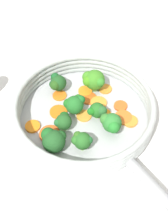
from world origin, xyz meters
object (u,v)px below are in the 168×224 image
skillet (84,118)px  carrot_slice_5 (99,103)px  carrot_slice_10 (50,134)px  broccoli_floret_4 (111,123)px  broccoli_floret_3 (97,110)px  carrot_slice_8 (105,114)px  carrot_slice_0 (85,115)px  broccoli_floret_1 (82,140)px  carrot_slice_12 (123,117)px  carrot_slice_6 (58,112)px  carrot_slice_9 (130,121)px  broccoli_floret_0 (93,80)px  broccoli_floret_7 (75,104)px  carrot_slice_11 (121,106)px  carrot_slice_7 (105,89)px  broccoli_floret_5 (57,83)px  carrot_slice_4 (33,126)px  broccoli_floret_6 (63,121)px  carrot_slice_2 (89,98)px  carrot_slice_1 (85,91)px  broccoli_floret_2 (53,140)px  carrot_slice_3 (60,95)px

skillet → carrot_slice_5: (-0.05, 0.01, 0.01)m
carrot_slice_10 → broccoli_floret_4: 0.13m
skillet → broccoli_floret_3: (-0.01, 0.03, 0.03)m
carrot_slice_8 → carrot_slice_10: carrot_slice_10 is taller
carrot_slice_0 → broccoli_floret_1: size_ratio=0.75×
broccoli_floret_1 → carrot_slice_12: bearing=158.8°
carrot_slice_6 → broccoli_floret_1: (0.06, 0.09, 0.03)m
carrot_slice_9 → broccoli_floret_0: broccoli_floret_0 is taller
carrot_slice_10 → broccoli_floret_7: size_ratio=0.99×
skillet → broccoli_floret_4: (0.01, 0.07, 0.04)m
carrot_slice_11 → broccoli_floret_1: 0.15m
carrot_slice_7 → broccoli_floret_5: 0.12m
carrot_slice_0 → broccoli_floret_3: size_ratio=0.83×
carrot_slice_8 → carrot_slice_12: 0.04m
carrot_slice_11 → broccoli_floret_1: broccoli_floret_1 is taller
carrot_slice_4 → broccoli_floret_6: (-0.03, 0.06, 0.02)m
carrot_slice_5 → carrot_slice_12: same height
carrot_slice_8 → broccoli_floret_4: 0.05m
carrot_slice_6 → carrot_slice_7: size_ratio=1.28×
carrot_slice_5 → carrot_slice_7: bearing=-172.9°
carrot_slice_2 → broccoli_floret_4: 0.11m
skillet → broccoli_floret_5: broccoli_floret_5 is taller
carrot_slice_8 → broccoli_floret_7: size_ratio=0.64×
carrot_slice_5 → broccoli_floret_1: 0.13m
skillet → carrot_slice_2: 0.05m
skillet → carrot_slice_7: (-0.10, 0.01, 0.01)m
broccoli_floret_4 → broccoli_floret_7: (-0.01, -0.09, -0.00)m
carrot_slice_1 → carrot_slice_6: bearing=-15.4°
skillet → carrot_slice_0: carrot_slice_0 is taller
carrot_slice_2 → broccoli_floret_0: bearing=-173.2°
broccoli_floret_1 → broccoli_floret_4: bearing=153.4°
carrot_slice_5 → broccoli_floret_5: (0.01, -0.10, 0.02)m
carrot_slice_0 → carrot_slice_1: (-0.06, -0.03, 0.00)m
carrot_slice_5 → carrot_slice_10: 0.14m
broccoli_floret_4 → broccoli_floret_5: 0.17m
carrot_slice_4 → carrot_slice_10: (-0.00, 0.04, -0.00)m
carrot_slice_2 → carrot_slice_10: 0.13m
carrot_slice_12 → broccoli_floret_6: bearing=-49.5°
skillet → carrot_slice_6: 0.06m
carrot_slice_0 → carrot_slice_6: (0.02, -0.06, 0.00)m
carrot_slice_12 → broccoli_floret_3: broccoli_floret_3 is taller
carrot_slice_11 → broccoli_floret_2: bearing=-24.5°
skillet → carrot_slice_12: size_ratio=7.56×
carrot_slice_10 → broccoli_floret_5: (-0.12, -0.05, 0.02)m
skillet → broccoli_floret_2: size_ratio=5.39×
carrot_slice_3 → carrot_slice_7: bearing=129.2°
skillet → broccoli_floret_4: bearing=83.1°
broccoli_floret_2 → broccoli_floret_5: bearing=-151.0°
carrot_slice_0 → carrot_slice_4: size_ratio=1.03×
carrot_slice_1 → carrot_slice_8: (0.04, 0.07, -0.00)m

